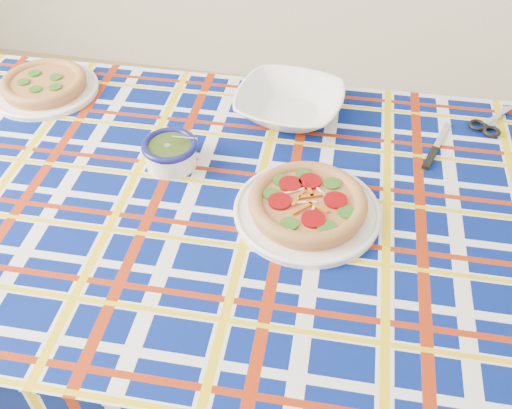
% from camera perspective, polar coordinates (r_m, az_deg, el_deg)
% --- Properties ---
extents(dining_table, '(1.54, 1.00, 0.71)m').
position_cam_1_polar(dining_table, '(1.25, -3.22, -1.78)').
color(dining_table, brown).
rests_on(dining_table, floor).
extents(tablecloth, '(1.58, 1.03, 0.10)m').
position_cam_1_polar(tablecloth, '(1.24, -3.26, -1.02)').
color(tablecloth, navy).
rests_on(tablecloth, dining_table).
extents(main_focaccia_plate, '(0.32, 0.32, 0.06)m').
position_cam_1_polar(main_focaccia_plate, '(1.15, 5.19, 0.14)').
color(main_focaccia_plate, '#B16C3E').
rests_on(main_focaccia_plate, tablecloth).
extents(pesto_bowl, '(0.14, 0.14, 0.07)m').
position_cam_1_polar(pesto_bowl, '(1.27, -8.58, 5.30)').
color(pesto_bowl, '#1F310D').
rests_on(pesto_bowl, tablecloth).
extents(serving_bowl, '(0.29, 0.29, 0.06)m').
position_cam_1_polar(serving_bowl, '(1.42, 3.36, 9.98)').
color(serving_bowl, white).
rests_on(serving_bowl, tablecloth).
extents(second_focaccia_plate, '(0.29, 0.29, 0.05)m').
position_cam_1_polar(second_focaccia_plate, '(1.61, -20.44, 11.25)').
color(second_focaccia_plate, '#B16C3E').
rests_on(second_focaccia_plate, tablecloth).
extents(table_knife, '(0.08, 0.20, 0.01)m').
position_cam_1_polar(table_knife, '(1.42, 18.05, 6.46)').
color(table_knife, silver).
rests_on(table_knife, tablecloth).
extents(kitchen_scissors, '(0.17, 0.20, 0.01)m').
position_cam_1_polar(kitchen_scissors, '(1.54, 23.07, 8.13)').
color(kitchen_scissors, silver).
rests_on(kitchen_scissors, tablecloth).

